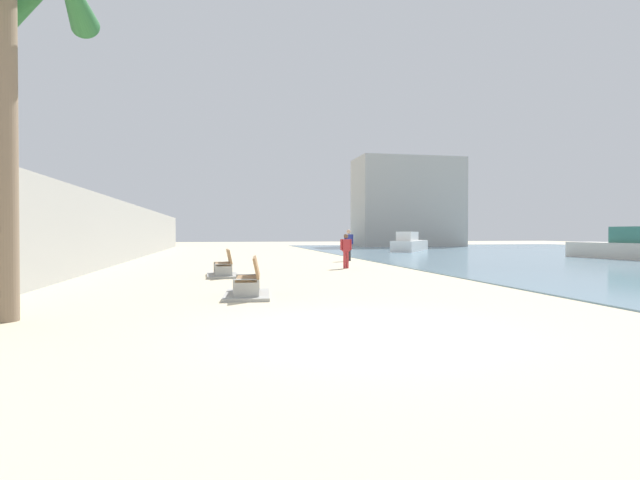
{
  "coord_description": "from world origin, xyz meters",
  "views": [
    {
      "loc": [
        -2.11,
        -7.48,
        1.58
      ],
      "look_at": [
        2.19,
        13.71,
        1.26
      ],
      "focal_mm": 27.53,
      "sensor_mm": 36.0,
      "label": 1
    }
  ],
  "objects_px": {
    "boat_distant": "(629,247)",
    "person_standing": "(346,249)",
    "bench_far": "(223,270)",
    "boat_outer": "(410,244)",
    "bench_near": "(248,287)",
    "palm_tree": "(3,19)",
    "person_walking": "(349,243)"
  },
  "relations": [
    {
      "from": "bench_far",
      "to": "person_walking",
      "type": "relative_size",
      "value": 1.22
    },
    {
      "from": "person_walking",
      "to": "person_standing",
      "type": "bearing_deg",
      "value": -106.01
    },
    {
      "from": "bench_near",
      "to": "boat_distant",
      "type": "height_order",
      "value": "boat_distant"
    },
    {
      "from": "bench_near",
      "to": "bench_far",
      "type": "distance_m",
      "value": 5.8
    },
    {
      "from": "palm_tree",
      "to": "bench_far",
      "type": "xyz_separation_m",
      "value": [
        3.88,
        8.29,
        -5.13
      ]
    },
    {
      "from": "bench_near",
      "to": "boat_outer",
      "type": "relative_size",
      "value": 0.3
    },
    {
      "from": "person_standing",
      "to": "palm_tree",
      "type": "bearing_deg",
      "value": -129.19
    },
    {
      "from": "person_standing",
      "to": "person_walking",
      "type": "bearing_deg",
      "value": 73.99
    },
    {
      "from": "bench_far",
      "to": "boat_distant",
      "type": "distance_m",
      "value": 24.3
    },
    {
      "from": "boat_outer",
      "to": "boat_distant",
      "type": "bearing_deg",
      "value": -62.95
    },
    {
      "from": "bench_far",
      "to": "boat_outer",
      "type": "bearing_deg",
      "value": 53.8
    },
    {
      "from": "bench_far",
      "to": "person_walking",
      "type": "distance_m",
      "value": 10.99
    },
    {
      "from": "boat_outer",
      "to": "bench_near",
      "type": "bearing_deg",
      "value": -119.09
    },
    {
      "from": "palm_tree",
      "to": "person_standing",
      "type": "xyz_separation_m",
      "value": [
        9.21,
        11.3,
        -4.49
      ]
    },
    {
      "from": "bench_near",
      "to": "person_standing",
      "type": "bearing_deg",
      "value": 61.48
    },
    {
      "from": "bench_far",
      "to": "person_walking",
      "type": "height_order",
      "value": "person_walking"
    },
    {
      "from": "palm_tree",
      "to": "person_walking",
      "type": "xyz_separation_m",
      "value": [
        10.79,
        16.79,
        -4.33
      ]
    },
    {
      "from": "person_walking",
      "to": "boat_outer",
      "type": "xyz_separation_m",
      "value": [
        8.84,
        13.02,
        -0.38
      ]
    },
    {
      "from": "boat_distant",
      "to": "person_standing",
      "type": "bearing_deg",
      "value": -168.81
    },
    {
      "from": "boat_distant",
      "to": "palm_tree",
      "type": "bearing_deg",
      "value": -151.39
    },
    {
      "from": "boat_distant",
      "to": "boat_outer",
      "type": "height_order",
      "value": "boat_distant"
    },
    {
      "from": "bench_near",
      "to": "person_walking",
      "type": "bearing_deg",
      "value": 66.03
    },
    {
      "from": "bench_near",
      "to": "person_walking",
      "type": "height_order",
      "value": "person_walking"
    },
    {
      "from": "palm_tree",
      "to": "bench_near",
      "type": "bearing_deg",
      "value": 29.6
    },
    {
      "from": "palm_tree",
      "to": "person_walking",
      "type": "distance_m",
      "value": 20.43
    },
    {
      "from": "person_walking",
      "to": "bench_near",
      "type": "bearing_deg",
      "value": -113.97
    },
    {
      "from": "palm_tree",
      "to": "boat_distant",
      "type": "height_order",
      "value": "palm_tree"
    },
    {
      "from": "bench_far",
      "to": "person_standing",
      "type": "distance_m",
      "value": 6.16
    },
    {
      "from": "palm_tree",
      "to": "person_walking",
      "type": "bearing_deg",
      "value": 57.28
    },
    {
      "from": "palm_tree",
      "to": "boat_outer",
      "type": "xyz_separation_m",
      "value": [
        19.63,
        29.81,
        -4.72
      ]
    },
    {
      "from": "boat_distant",
      "to": "boat_outer",
      "type": "xyz_separation_m",
      "value": [
        -7.63,
        14.95,
        -0.09
      ]
    },
    {
      "from": "boat_distant",
      "to": "person_walking",
      "type": "bearing_deg",
      "value": 173.33
    }
  ]
}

